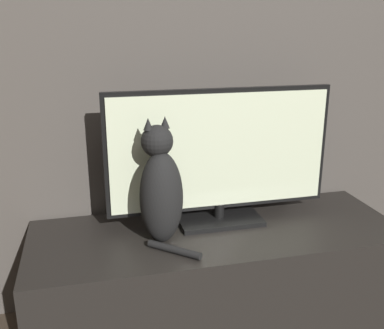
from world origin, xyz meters
The scene contains 4 objects.
wall_back centered at (0.00, 1.22, 1.30)m, with size 4.80×0.05×2.60m.
tv_stand centered at (0.00, 0.90, 0.23)m, with size 1.52×0.55×0.45m.
tv centered at (0.03, 0.99, 0.74)m, with size 0.95×0.21×0.57m.
cat centered at (-0.24, 0.87, 0.67)m, with size 0.22×0.29×0.49m.
Camera 1 is at (-0.50, -0.70, 1.27)m, focal length 42.00 mm.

